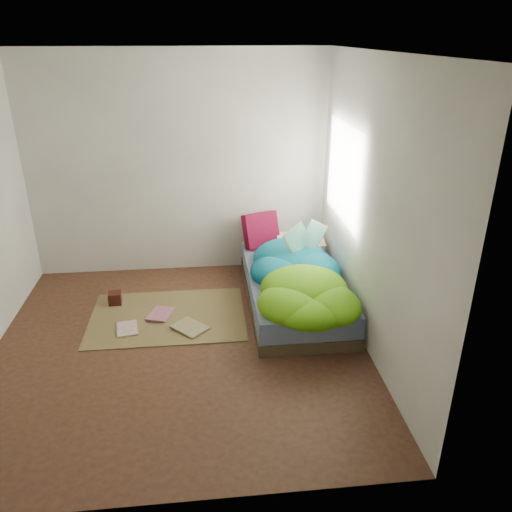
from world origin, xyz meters
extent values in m
cube|color=#3C2317|center=(0.00, 0.00, 0.00)|extent=(3.50, 3.50, 0.00)
cube|color=#B8B7AF|center=(0.00, 1.75, 1.30)|extent=(3.50, 0.04, 2.60)
cube|color=#B8B7AF|center=(0.00, -1.75, 1.30)|extent=(3.50, 0.04, 2.60)
cube|color=#B8B7AF|center=(1.75, 0.00, 1.30)|extent=(0.04, 3.50, 2.60)
cube|color=white|center=(0.00, 0.00, 2.60)|extent=(3.50, 3.50, 0.04)
cube|color=white|center=(1.74, 0.90, 1.40)|extent=(0.01, 1.00, 1.20)
cube|color=#3B3220|center=(1.22, 0.72, 0.06)|extent=(1.00, 2.00, 0.12)
cube|color=slate|center=(1.22, 0.72, 0.23)|extent=(0.98, 1.96, 0.22)
cube|color=brown|center=(-0.15, 0.55, 0.01)|extent=(1.60, 1.10, 0.01)
cube|color=silver|center=(1.42, 1.43, 0.40)|extent=(0.57, 0.36, 0.13)
cube|color=#4C0527|center=(0.95, 1.54, 0.55)|extent=(0.44, 0.27, 0.42)
cube|color=#36150C|center=(-0.73, 0.88, 0.08)|extent=(0.14, 0.14, 0.13)
imported|color=silver|center=(-0.64, 0.31, 0.02)|extent=(0.24, 0.31, 0.02)
imported|color=#CA7491|center=(-0.33, 0.60, 0.03)|extent=(0.31, 0.36, 0.03)
imported|color=tan|center=(0.00, 0.19, 0.02)|extent=(0.41, 0.41, 0.03)
camera|label=1|loc=(0.29, -4.04, 2.73)|focal=35.00mm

